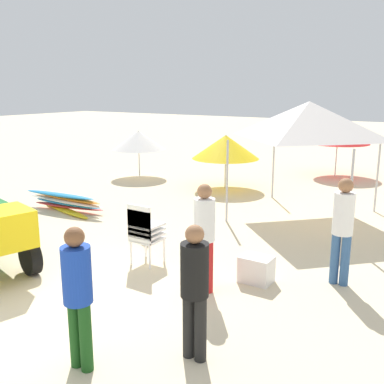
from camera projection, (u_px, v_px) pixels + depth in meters
name	position (u px, v px, depth m)	size (l,w,h in m)	color
ground	(50.00, 296.00, 6.75)	(80.00, 80.00, 0.00)	beige
stacked_plastic_chairs	(144.00, 229.00, 7.81)	(0.48, 0.48, 1.11)	white
surfboard_pile	(65.00, 202.00, 11.31)	(2.57, 0.79, 0.48)	yellow
lifeguard_near_left	(204.00, 231.00, 6.70)	(0.32, 0.32, 1.69)	red
lifeguard_near_center	(343.00, 224.00, 6.94)	(0.32, 0.32, 1.73)	#33598C
lifeguard_near_right	(78.00, 290.00, 4.81)	(0.32, 0.32, 1.65)	#194C19
lifeguard_far_right	(195.00, 284.00, 4.99)	(0.32, 0.32, 1.62)	black
popup_canopy	(309.00, 120.00, 10.41)	(2.82, 2.82, 2.76)	#B2B2B7
beach_umbrella_left	(226.00, 147.00, 13.70)	(2.06, 2.06, 1.66)	beige
beach_umbrella_mid	(139.00, 140.00, 15.53)	(1.86, 1.86, 1.62)	beige
beach_umbrella_far	(338.00, 132.00, 15.63)	(2.19, 2.19, 1.93)	beige
traffic_cone_near	(146.00, 229.00, 9.09)	(0.38, 0.38, 0.54)	orange
cooler_box	(256.00, 269.00, 7.20)	(0.51, 0.37, 0.43)	white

